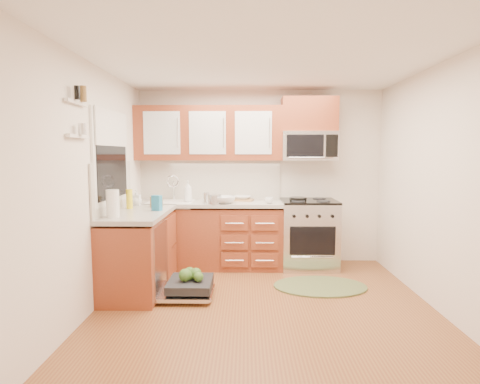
{
  "coord_description": "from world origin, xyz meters",
  "views": [
    {
      "loc": [
        -0.2,
        -3.74,
        1.59
      ],
      "look_at": [
        -0.27,
        0.85,
        1.12
      ],
      "focal_mm": 28.0,
      "sensor_mm": 36.0,
      "label": 1
    }
  ],
  "objects_px": {
    "microwave": "(309,146)",
    "dishwasher": "(187,288)",
    "cutting_board": "(242,200)",
    "skillet": "(298,199)",
    "sink": "(171,211)",
    "range": "(308,234)",
    "upper_cabinets": "(209,134)",
    "bowl_a": "(242,198)",
    "cup": "(269,200)",
    "stock_pot": "(214,199)",
    "paper_towel_roll": "(113,204)",
    "rug": "(320,286)",
    "bowl_b": "(224,200)"
  },
  "relations": [
    {
      "from": "cup",
      "to": "range",
      "type": "bearing_deg",
      "value": 17.69
    },
    {
      "from": "upper_cabinets",
      "to": "cup",
      "type": "distance_m",
      "value": 1.28
    },
    {
      "from": "cutting_board",
      "to": "cup",
      "type": "bearing_deg",
      "value": -38.99
    },
    {
      "from": "cutting_board",
      "to": "upper_cabinets",
      "type": "bearing_deg",
      "value": 176.95
    },
    {
      "from": "bowl_b",
      "to": "paper_towel_roll",
      "type": "bearing_deg",
      "value": -134.56
    },
    {
      "from": "upper_cabinets",
      "to": "bowl_a",
      "type": "height_order",
      "value": "upper_cabinets"
    },
    {
      "from": "cutting_board",
      "to": "skillet",
      "type": "bearing_deg",
      "value": -11.84
    },
    {
      "from": "upper_cabinets",
      "to": "bowl_a",
      "type": "relative_size",
      "value": 7.94
    },
    {
      "from": "rug",
      "to": "stock_pot",
      "type": "relative_size",
      "value": 5.39
    },
    {
      "from": "upper_cabinets",
      "to": "range",
      "type": "relative_size",
      "value": 2.16
    },
    {
      "from": "cutting_board",
      "to": "paper_towel_roll",
      "type": "height_order",
      "value": "paper_towel_roll"
    },
    {
      "from": "dishwasher",
      "to": "stock_pot",
      "type": "bearing_deg",
      "value": 75.96
    },
    {
      "from": "range",
      "to": "cutting_board",
      "type": "distance_m",
      "value": 1.05
    },
    {
      "from": "sink",
      "to": "paper_towel_roll",
      "type": "xyz_separation_m",
      "value": [
        -0.35,
        -1.29,
        0.27
      ]
    },
    {
      "from": "sink",
      "to": "microwave",
      "type": "bearing_deg",
      "value": 3.85
    },
    {
      "from": "upper_cabinets",
      "to": "sink",
      "type": "height_order",
      "value": "upper_cabinets"
    },
    {
      "from": "microwave",
      "to": "dishwasher",
      "type": "distance_m",
      "value": 2.55
    },
    {
      "from": "paper_towel_roll",
      "to": "cup",
      "type": "bearing_deg",
      "value": 33.15
    },
    {
      "from": "microwave",
      "to": "bowl_a",
      "type": "height_order",
      "value": "microwave"
    },
    {
      "from": "sink",
      "to": "skillet",
      "type": "bearing_deg",
      "value": -1.06
    },
    {
      "from": "microwave",
      "to": "upper_cabinets",
      "type": "bearing_deg",
      "value": 178.98
    },
    {
      "from": "upper_cabinets",
      "to": "dishwasher",
      "type": "bearing_deg",
      "value": -96.04
    },
    {
      "from": "paper_towel_roll",
      "to": "bowl_a",
      "type": "height_order",
      "value": "paper_towel_roll"
    },
    {
      "from": "dishwasher",
      "to": "paper_towel_roll",
      "type": "distance_m",
      "value": 1.23
    },
    {
      "from": "microwave",
      "to": "cup",
      "type": "xyz_separation_m",
      "value": [
        -0.56,
        -0.3,
        -0.73
      ]
    },
    {
      "from": "range",
      "to": "dishwasher",
      "type": "relative_size",
      "value": 1.36
    },
    {
      "from": "sink",
      "to": "paper_towel_roll",
      "type": "relative_size",
      "value": 2.11
    },
    {
      "from": "stock_pot",
      "to": "cup",
      "type": "bearing_deg",
      "value": 2.3
    },
    {
      "from": "microwave",
      "to": "sink",
      "type": "bearing_deg",
      "value": -176.15
    },
    {
      "from": "microwave",
      "to": "bowl_a",
      "type": "bearing_deg",
      "value": 176.94
    },
    {
      "from": "microwave",
      "to": "bowl_a",
      "type": "relative_size",
      "value": 2.94
    },
    {
      "from": "dishwasher",
      "to": "cutting_board",
      "type": "height_order",
      "value": "cutting_board"
    },
    {
      "from": "range",
      "to": "paper_towel_roll",
      "type": "distance_m",
      "value": 2.69
    },
    {
      "from": "skillet",
      "to": "paper_towel_roll",
      "type": "xyz_separation_m",
      "value": [
        -2.12,
        -1.26,
        0.1
      ]
    },
    {
      "from": "range",
      "to": "stock_pot",
      "type": "bearing_deg",
      "value": -170.89
    },
    {
      "from": "cutting_board",
      "to": "dishwasher",
      "type": "bearing_deg",
      "value": -115.82
    },
    {
      "from": "upper_cabinets",
      "to": "cup",
      "type": "height_order",
      "value": "upper_cabinets"
    },
    {
      "from": "range",
      "to": "sink",
      "type": "bearing_deg",
      "value": -179.7
    },
    {
      "from": "rug",
      "to": "bowl_b",
      "type": "relative_size",
      "value": 3.68
    },
    {
      "from": "rug",
      "to": "stock_pot",
      "type": "distance_m",
      "value": 1.75
    },
    {
      "from": "upper_cabinets",
      "to": "range",
      "type": "height_order",
      "value": "upper_cabinets"
    },
    {
      "from": "upper_cabinets",
      "to": "microwave",
      "type": "height_order",
      "value": "upper_cabinets"
    },
    {
      "from": "rug",
      "to": "cutting_board",
      "type": "height_order",
      "value": "cutting_board"
    },
    {
      "from": "skillet",
      "to": "cutting_board",
      "type": "distance_m",
      "value": 0.79
    },
    {
      "from": "range",
      "to": "skillet",
      "type": "xyz_separation_m",
      "value": [
        -0.16,
        -0.04,
        0.5
      ]
    },
    {
      "from": "skillet",
      "to": "cup",
      "type": "bearing_deg",
      "value": -161.3
    },
    {
      "from": "dishwasher",
      "to": "stock_pot",
      "type": "height_order",
      "value": "stock_pot"
    },
    {
      "from": "skillet",
      "to": "cup",
      "type": "height_order",
      "value": "cup"
    },
    {
      "from": "sink",
      "to": "cup",
      "type": "bearing_deg",
      "value": -7.1
    },
    {
      "from": "sink",
      "to": "paper_towel_roll",
      "type": "distance_m",
      "value": 1.36
    }
  ]
}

